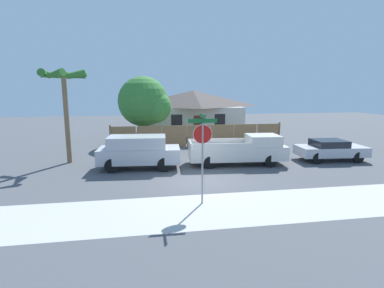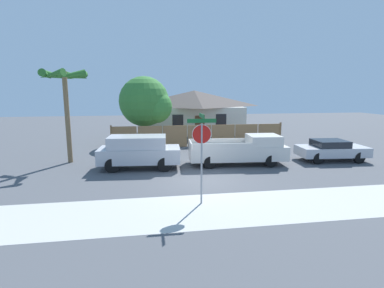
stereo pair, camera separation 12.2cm
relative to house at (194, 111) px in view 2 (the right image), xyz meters
name	(u,v)px [view 2 (the right image)]	position (x,y,z in m)	size (l,w,h in m)	color
ground_plane	(200,180)	(-2.48, -16.52, -2.22)	(80.00, 80.00, 0.00)	#4C4F54
sidewalk_strip	(219,209)	(-2.48, -20.12, -2.22)	(36.00, 3.20, 0.01)	#B2B2AD
wooden_fence	(199,136)	(-0.87, -7.61, -1.40)	(13.41, 0.12, 1.75)	#997047
house	(194,111)	(0.00, 0.00, 0.00)	(9.77, 6.51, 4.29)	beige
oak_tree	(147,103)	(-4.84, -5.74, 1.09)	(4.21, 4.01, 5.41)	brown
palm_tree	(65,83)	(-9.54, -11.64, 2.46)	(2.69, 2.90, 5.46)	brown
red_suv	(139,151)	(-5.40, -13.74, -1.24)	(4.55, 2.21, 1.82)	#B7B7BC
orange_pickup	(241,150)	(0.47, -13.76, -1.38)	(5.71, 2.29, 1.72)	silver
parked_sedan	(331,150)	(6.24, -13.74, -1.53)	(4.23, 2.11, 1.29)	#B7B7BC
stop_sign	(202,143)	(-3.00, -19.47, 0.14)	(1.08, 0.97, 3.43)	gray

